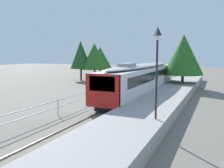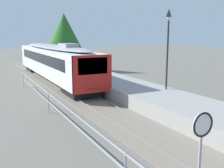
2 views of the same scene
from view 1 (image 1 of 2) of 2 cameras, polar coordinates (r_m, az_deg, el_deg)
The scene contains 9 objects.
ground_plane at distance 19.38m, azimuth -10.39°, elevation -6.91°, with size 160.00×160.00×0.00m, color #6B665B.
track_rails at distance 17.87m, azimuth -2.40°, elevation -7.89°, with size 3.20×60.00×0.14m.
commuter_train at distance 26.83m, azimuth 7.43°, elevation 1.70°, with size 2.82×20.58×3.74m.
station_platform at distance 16.60m, azimuth 7.74°, elevation -7.65°, with size 3.90×60.00×0.90m, color #999691.
platform_lamp_mid_platform at distance 13.72m, azimuth 10.92°, elevation 6.81°, with size 0.34×0.34×5.35m.
tree_behind_carpark at distance 42.25m, azimuth -4.28°, elevation 6.73°, with size 4.85×4.85×6.70m.
tree_behind_station_far at distance 32.90m, azimuth 16.97°, elevation 6.82°, with size 5.33×5.33×7.33m.
tree_distant_left at distance 42.55m, azimuth -7.60°, elevation 7.06°, with size 3.76×3.76×7.11m.
tree_distant_centre at distance 44.53m, azimuth -2.87°, elevation 6.37°, with size 4.46×4.46×6.09m.
Camera 1 is at (7.82, 6.61, 4.68)m, focal length 37.60 mm.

